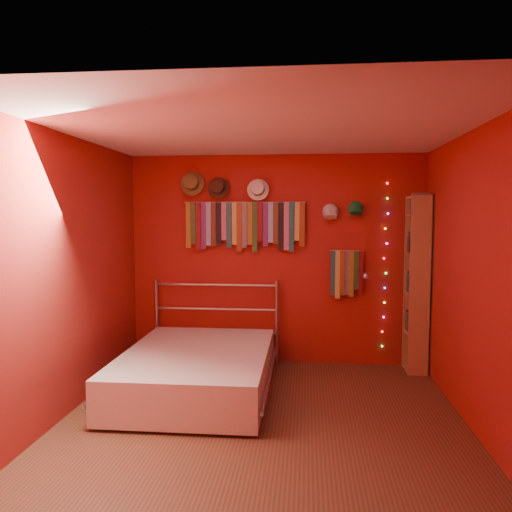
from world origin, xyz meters
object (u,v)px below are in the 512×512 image
(reading_lamp, at_px, (365,276))
(bed, at_px, (197,370))
(tie_rack, at_px, (244,224))
(bookshelf, at_px, (421,283))

(reading_lamp, bearing_deg, bed, -152.71)
(tie_rack, bearing_deg, bed, -107.70)
(bookshelf, bearing_deg, tie_rack, 175.63)
(tie_rack, relative_size, bookshelf, 0.72)
(tie_rack, xyz_separation_m, bed, (-0.34, -1.08, -1.45))
(bookshelf, height_order, bed, bookshelf)
(bookshelf, xyz_separation_m, bed, (-2.37, -0.93, -0.79))
(tie_rack, distance_m, bed, 1.84)
(bed, bearing_deg, bookshelf, 21.03)
(tie_rack, xyz_separation_m, reading_lamp, (1.41, -0.18, -0.59))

